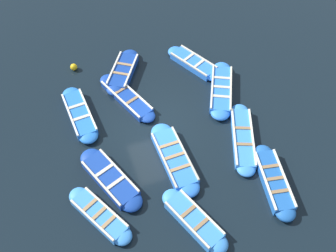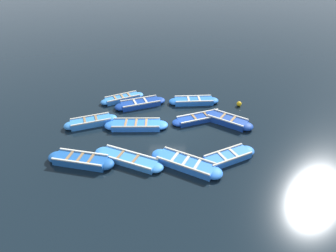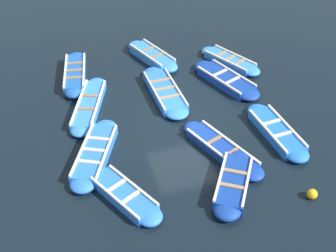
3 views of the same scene
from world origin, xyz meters
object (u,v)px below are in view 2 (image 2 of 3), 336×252
at_px(boat_alongside, 81,160).
at_px(boat_centre, 140,104).
at_px(boat_bow_out, 91,122).
at_px(boat_mid_row, 227,120).
at_px(boat_tucked, 228,157).
at_px(boat_broadside, 128,159).
at_px(boat_end_of_row, 122,98).
at_px(boat_outer_left, 186,163).
at_px(boat_stern_in, 136,125).
at_px(buoy_orange_near, 239,104).
at_px(boat_outer_right, 194,101).
at_px(boat_inner_gap, 200,118).

bearing_deg(boat_alongside, boat_centre, -110.26).
xyz_separation_m(boat_centre, boat_alongside, (2.28, 6.18, 0.03)).
xyz_separation_m(boat_bow_out, boat_mid_row, (-8.54, -0.45, 0.00)).
bearing_deg(boat_tucked, boat_broadside, 3.37).
height_order(boat_end_of_row, boat_alongside, boat_alongside).
xyz_separation_m(boat_mid_row, boat_outer_left, (2.72, 4.14, -0.01)).
relative_size(boat_outer_left, boat_stern_in, 0.97).
height_order(boat_centre, boat_alongside, boat_alongside).
distance_m(boat_centre, boat_tucked, 7.69).
distance_m(boat_outer_left, buoy_orange_near, 7.49).
height_order(boat_tucked, boat_stern_in, boat_tucked).
relative_size(boat_end_of_row, boat_outer_left, 0.83).
bearing_deg(boat_mid_row, boat_end_of_row, -21.75).
bearing_deg(boat_end_of_row, boat_tucked, 135.78).
relative_size(boat_mid_row, boat_alongside, 0.90).
bearing_deg(boat_stern_in, boat_bow_out, -4.74).
xyz_separation_m(boat_bow_out, buoy_orange_near, (-9.71, -2.71, -0.02)).
bearing_deg(boat_tucked, boat_stern_in, -29.39).
xyz_separation_m(boat_outer_right, buoy_orange_near, (-3.16, 0.34, 0.00)).
distance_m(boat_broadside, buoy_orange_near, 9.18).
bearing_deg(boat_end_of_row, boat_alongside, 82.82).
bearing_deg(boat_centre, boat_bow_out, 42.33).
distance_m(boat_bow_out, boat_mid_row, 8.55).
bearing_deg(boat_outer_right, boat_mid_row, 127.52).
xyz_separation_m(boat_bow_out, boat_broadside, (-2.88, 3.42, -0.04)).
relative_size(boat_alongside, buoy_orange_near, 10.47).
relative_size(boat_bow_out, boat_mid_row, 1.02).
xyz_separation_m(boat_tucked, boat_alongside, (7.48, 0.52, 0.03)).
xyz_separation_m(boat_outer_left, boat_broadside, (2.94, -0.27, -0.03)).
xyz_separation_m(boat_bow_out, boat_outer_right, (-6.55, -3.05, -0.02)).
distance_m(boat_end_of_row, boat_stern_in, 3.85).
xyz_separation_m(boat_bow_out, boat_inner_gap, (-6.86, -0.73, -0.04)).
distance_m(boat_stern_in, boat_alongside, 4.14).
bearing_deg(boat_inner_gap, boat_stern_in, 13.62).
xyz_separation_m(boat_end_of_row, boat_centre, (-1.40, 0.77, 0.01)).
relative_size(boat_end_of_row, boat_broadside, 0.81).
bearing_deg(boat_outer_left, boat_end_of_row, -57.64).
relative_size(boat_outer_left, boat_broadside, 0.97).
distance_m(boat_tucked, buoy_orange_near, 6.08).
bearing_deg(boat_outer_left, boat_tucked, -165.40).
distance_m(boat_bow_out, boat_tucked, 8.58).
bearing_deg(boat_centre, boat_tucked, 132.59).
xyz_separation_m(boat_mid_row, buoy_orange_near, (-1.17, -2.26, -0.02)).
bearing_deg(boat_broadside, boat_outer_right, -119.57).
bearing_deg(boat_inner_gap, boat_end_of_row, -25.22).
distance_m(boat_tucked, boat_inner_gap, 4.02).
xyz_separation_m(boat_centre, boat_stern_in, (-0.08, 2.78, -0.00)).
xyz_separation_m(boat_broadside, buoy_orange_near, (-6.83, -6.13, 0.02)).
height_order(boat_centre, boat_broadside, boat_centre).
height_order(boat_outer_left, boat_stern_in, boat_outer_left).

